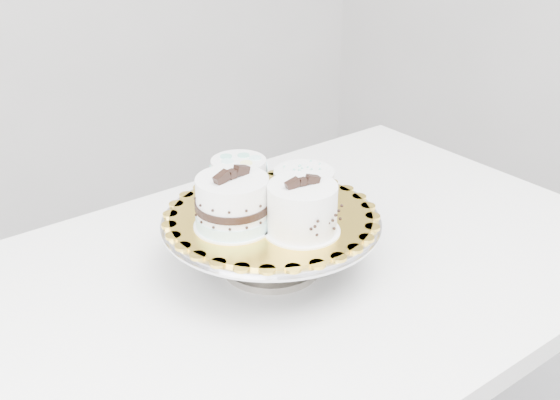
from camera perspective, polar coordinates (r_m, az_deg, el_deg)
table at (r=1.24m, az=1.69°, el=-8.28°), size 1.16×0.78×0.75m
cake_stand at (r=1.14m, az=-0.71°, el=-2.73°), size 0.35×0.35×0.10m
cake_board at (r=1.12m, az=-0.72°, el=-1.28°), size 0.37×0.37×0.00m
cake_swirl at (r=1.06m, az=1.81°, el=-0.80°), size 0.12×0.12×0.09m
cake_banded at (r=1.07m, az=-3.86°, el=-0.37°), size 0.13×0.13×0.10m
cake_dots at (r=1.17m, az=-3.36°, el=1.80°), size 0.12×0.12×0.07m
cake_ribbon at (r=1.15m, az=1.98°, el=1.01°), size 0.12×0.11×0.06m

